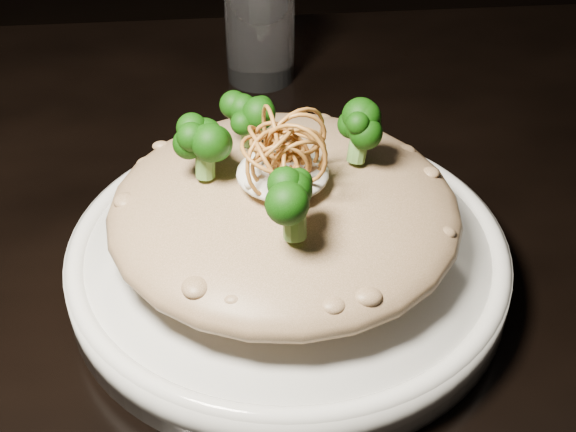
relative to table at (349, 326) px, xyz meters
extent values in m
cube|color=black|center=(0.00, 0.00, 0.06)|extent=(1.10, 0.80, 0.04)
cylinder|color=white|center=(-0.05, -0.03, 0.10)|extent=(0.30, 0.30, 0.03)
ellipsoid|color=brown|center=(-0.05, -0.02, 0.14)|extent=(0.23, 0.23, 0.05)
ellipsoid|color=silver|center=(-0.05, -0.03, 0.17)|extent=(0.06, 0.06, 0.02)
cylinder|color=white|center=(-0.05, 0.26, 0.14)|extent=(0.07, 0.07, 0.11)
camera|label=1|loc=(-0.09, -0.44, 0.46)|focal=50.00mm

